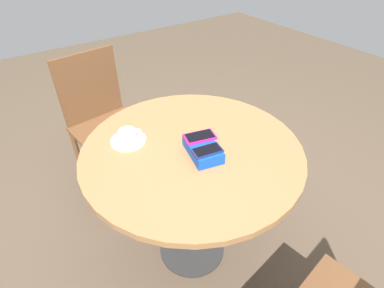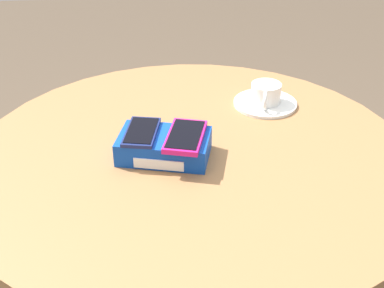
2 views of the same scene
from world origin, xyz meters
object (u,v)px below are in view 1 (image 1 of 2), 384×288
saucer (128,140)px  chair_near_window (105,121)px  coffee_cup (128,135)px  phone_box (203,149)px  phone_navy (207,150)px  round_table (192,166)px  phone_magenta (200,137)px

saucer → chair_near_window: bearing=-8.8°
coffee_cup → chair_near_window: size_ratio=0.11×
phone_box → chair_near_window: size_ratio=0.23×
phone_navy → chair_near_window: 1.08m
round_table → phone_magenta: (-0.02, -0.03, 0.17)m
saucer → chair_near_window: chair_near_window is taller
phone_magenta → round_table: bearing=60.9°
round_table → chair_near_window: bearing=6.8°
phone_magenta → coffee_cup: (0.23, 0.24, -0.02)m
phone_navy → chair_near_window: (1.01, 0.11, -0.36)m
phone_navy → coffee_cup: (0.32, 0.21, -0.02)m
round_table → phone_box: (-0.06, -0.01, 0.14)m
phone_box → phone_navy: phone_navy is taller
phone_box → chair_near_window: chair_near_window is taller
saucer → phone_magenta: bearing=-132.8°
phone_navy → saucer: size_ratio=0.82×
round_table → phone_box: phone_box is taller
phone_magenta → saucer: bearing=47.2°
phone_magenta → chair_near_window: chair_near_window is taller
chair_near_window → coffee_cup: bearing=171.4°
coffee_cup → saucer: bearing=75.9°
phone_magenta → coffee_cup: 0.33m
coffee_cup → chair_near_window: bearing=-8.6°
saucer → coffee_cup: size_ratio=1.55×
phone_box → coffee_cup: coffee_cup is taller
phone_box → saucer: (0.27, 0.23, -0.02)m
saucer → chair_near_window: 0.76m
phone_magenta → phone_navy: bearing=161.6°
phone_magenta → saucer: 0.34m
phone_box → coffee_cup: size_ratio=2.06×
round_table → phone_magenta: phone_magenta is taller
phone_navy → coffee_cup: size_ratio=1.27×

